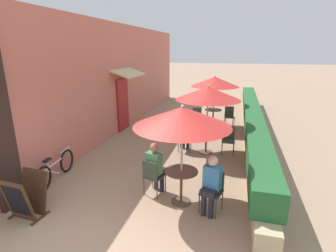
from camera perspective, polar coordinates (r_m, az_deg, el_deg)
The scene contains 22 objects.
ground_plane at distance 5.09m, azimuth -14.67°, elevation -23.81°, with size 120.00×120.00×0.00m, color #9E7F66.
cafe_facade_wall at distance 11.33m, azimuth -9.57°, elevation 10.38°, with size 0.98×14.20×4.20m.
planter_hedge at distance 10.68m, azimuth 17.84°, elevation 0.95°, with size 0.60×13.20×1.01m.
patio_table_near at distance 5.76m, azimuth 2.90°, elevation -11.78°, with size 0.71×0.71×0.76m.
patio_umbrella_near at distance 5.24m, azimuth 3.13°, elevation 2.02°, with size 2.00×2.00×2.19m.
cafe_chair_near_left at distance 6.03m, azimuth -3.35°, elevation -10.51°, with size 0.50×0.50×0.87m.
seated_patron_near_left at distance 6.04m, azimuth -2.77°, elevation -8.66°, with size 0.42×0.47×1.25m.
cafe_chair_near_right at distance 5.57m, azimuth 9.74°, elevation -13.14°, with size 0.50×0.50×0.87m.
seated_patron_near_right at distance 5.40m, azimuth 9.37°, elevation -12.09°, with size 0.42×0.47×1.25m.
patio_table_mid at distance 8.49m, azimuth 8.33°, elevation -2.42°, with size 0.71×0.71×0.76m.
patio_umbrella_mid at distance 8.15m, azimuth 8.74°, elevation 7.06°, with size 2.00×2.00×2.19m.
cafe_chair_mid_left at distance 8.50m, azimuth 3.62°, elevation -2.31°, with size 0.41×0.41×0.87m.
seated_patron_mid_left at distance 8.55m, azimuth 3.76°, elevation -0.99°, with size 0.35×0.41×1.25m.
cafe_chair_mid_right at distance 8.54m, azimuth 13.01°, elevation -2.62°, with size 0.41×0.41×0.87m.
coffee_cup_mid at distance 8.36m, azimuth 8.66°, elevation -0.73°, with size 0.07×0.07×0.09m.
patio_table_far at distance 11.40m, azimuth 9.80°, elevation 2.41°, with size 0.71×0.71×0.76m.
patio_umbrella_far at distance 11.15m, azimuth 10.15°, elevation 9.50°, with size 2.00×2.00×2.19m.
cafe_chair_far_left at distance 11.30m, azimuth 6.31°, elevation 2.39°, with size 0.46×0.46×0.87m.
cafe_chair_far_right at distance 11.55m, azimuth 13.21°, elevation 2.35°, with size 0.46×0.46×0.87m.
coffee_cup_far at distance 11.37m, azimuth 9.19°, elevation 3.84°, with size 0.07×0.07×0.09m.
bicycle_leaning at distance 7.29m, azimuth -23.26°, elevation -8.55°, with size 0.23×1.70×0.72m.
menu_board at distance 6.06m, azimuth -28.49°, elevation -13.28°, with size 0.67×0.68×0.90m.
Camera 1 is at (2.10, -3.31, 3.25)m, focal length 28.00 mm.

